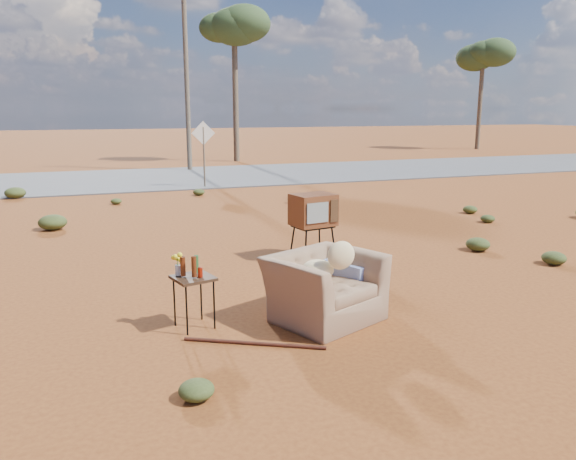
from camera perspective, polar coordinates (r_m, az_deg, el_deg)
name	(u,v)px	position (r m, az deg, el deg)	size (l,w,h in m)	color
ground	(282,312)	(7.35, -0.65, -8.34)	(140.00, 140.00, 0.00)	brown
highway	(149,178)	(21.76, -13.94, 5.10)	(140.00, 7.00, 0.04)	#565659
armchair	(329,277)	(7.06, 4.21, -4.82)	(1.65, 1.45, 1.11)	#876449
tv_unit	(313,211)	(9.75, 2.59, 1.96)	(0.80, 0.68, 1.14)	black
side_table	(190,275)	(6.76, -9.95, -4.49)	(0.54, 0.54, 0.90)	#362213
rusty_bar	(254,343)	(6.39, -3.48, -11.41)	(0.04, 0.04, 1.62)	#512115
road_sign	(204,142)	(18.91, -8.58, 8.81)	(0.78, 0.06, 2.19)	brown
eucalyptus_center	(234,27)	(28.70, -5.49, 19.87)	(3.20, 3.20, 7.60)	brown
eucalyptus_right	(483,54)	(39.12, 19.24, 16.49)	(3.20, 3.20, 7.10)	brown
utility_pole_center	(186,70)	(24.42, -10.30, 15.70)	(1.40, 0.20, 8.00)	brown
scrub_patch	(168,236)	(11.27, -12.14, -0.57)	(17.49, 8.07, 0.33)	#414F22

